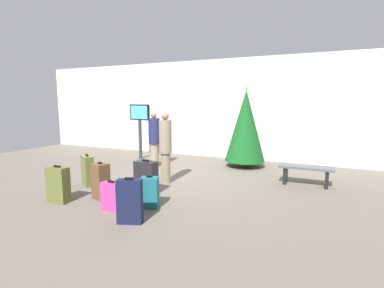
% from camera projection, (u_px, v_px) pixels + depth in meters
% --- Properties ---
extents(ground_plane, '(16.00, 16.00, 0.00)m').
position_uv_depth(ground_plane, '(170.00, 179.00, 7.70)').
color(ground_plane, '#665E54').
extents(back_wall, '(16.00, 0.20, 3.54)m').
position_uv_depth(back_wall, '(216.00, 109.00, 10.63)').
color(back_wall, beige).
rests_on(back_wall, ground_plane).
extents(holiday_tree, '(1.24, 1.24, 2.52)m').
position_uv_depth(holiday_tree, '(245.00, 126.00, 9.00)').
color(holiday_tree, '#4C3319').
rests_on(holiday_tree, ground_plane).
extents(flight_info_kiosk, '(0.92, 0.27, 1.94)m').
position_uv_depth(flight_info_kiosk, '(140.00, 121.00, 10.28)').
color(flight_info_kiosk, '#333338').
rests_on(flight_info_kiosk, ground_plane).
extents(waiting_bench, '(1.26, 0.44, 0.48)m').
position_uv_depth(waiting_bench, '(306.00, 171.00, 7.07)').
color(waiting_bench, '#4C5159').
rests_on(waiting_bench, ground_plane).
extents(traveller_0, '(0.48, 0.48, 1.71)m').
position_uv_depth(traveller_0, '(154.00, 138.00, 9.10)').
color(traveller_0, gray).
rests_on(traveller_0, ground_plane).
extents(traveller_1, '(0.44, 0.44, 1.77)m').
position_uv_depth(traveller_1, '(165.00, 146.00, 7.18)').
color(traveller_1, gray).
rests_on(traveller_1, ground_plane).
extents(suitcase_0, '(0.51, 0.42, 0.77)m').
position_uv_depth(suitcase_0, '(88.00, 171.00, 7.07)').
color(suitcase_0, '#59602D').
rests_on(suitcase_0, ground_plane).
extents(suitcase_1, '(0.45, 0.26, 0.77)m').
position_uv_depth(suitcase_1, '(58.00, 185.00, 5.85)').
color(suitcase_1, '#59602D').
rests_on(suitcase_1, ground_plane).
extents(suitcase_2, '(0.53, 0.29, 0.77)m').
position_uv_depth(suitcase_2, '(146.00, 177.00, 6.42)').
color(suitcase_2, '#232326').
rests_on(suitcase_2, ground_plane).
extents(suitcase_3, '(0.40, 0.35, 0.63)m').
position_uv_depth(suitcase_3, '(150.00, 192.00, 5.58)').
color(suitcase_3, '#19606B').
rests_on(suitcase_3, ground_plane).
extents(suitcase_4, '(0.46, 0.33, 0.79)m').
position_uv_depth(suitcase_4, '(130.00, 201.00, 4.85)').
color(suitcase_4, '#141938').
rests_on(suitcase_4, ground_plane).
extents(suitcase_5, '(0.38, 0.34, 0.79)m').
position_uv_depth(suitcase_5, '(101.00, 181.00, 6.09)').
color(suitcase_5, brown).
rests_on(suitcase_5, ground_plane).
extents(suitcase_6, '(0.41, 0.18, 0.58)m').
position_uv_depth(suitcase_6, '(112.00, 197.00, 5.39)').
color(suitcase_6, '#E5388C').
rests_on(suitcase_6, ground_plane).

